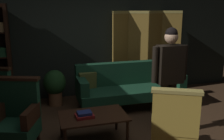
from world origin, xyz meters
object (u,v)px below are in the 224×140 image
at_px(folding_screen, 146,51).
at_px(armchair_wing_right, 16,119).
at_px(potted_plant, 55,85).
at_px(book_navy_cloth, 84,113).
at_px(coffee_table, 93,118).
at_px(armchair_gilt_accent, 174,126).
at_px(standing_figure, 169,72).
at_px(velvet_couch, 129,85).
at_px(book_red_leather, 85,116).

bearing_deg(folding_screen, armchair_wing_right, -144.74).
xyz_separation_m(potted_plant, book_navy_cloth, (0.30, -1.73, 0.06)).
distance_m(coffee_table, armchair_gilt_accent, 1.21).
height_order(coffee_table, armchair_gilt_accent, armchair_gilt_accent).
bearing_deg(standing_figure, armchair_wing_right, 176.32).
height_order(velvet_couch, standing_figure, standing_figure).
xyz_separation_m(velvet_couch, book_navy_cloth, (-1.14, -1.25, 0.03)).
bearing_deg(armchair_gilt_accent, book_navy_cloth, 143.55).
distance_m(armchair_gilt_accent, armchair_wing_right, 2.14).
bearing_deg(folding_screen, potted_plant, -171.90).
bearing_deg(armchair_wing_right, folding_screen, 35.26).
bearing_deg(coffee_table, standing_figure, -5.94).
relative_size(armchair_gilt_accent, book_red_leather, 4.02).
relative_size(standing_figure, book_red_leather, 6.57).
distance_m(coffee_table, potted_plant, 1.74).
height_order(coffee_table, standing_figure, standing_figure).
height_order(armchair_gilt_accent, armchair_wing_right, same).
xyz_separation_m(folding_screen, standing_figure, (-0.54, -2.11, 0.04)).
distance_m(coffee_table, book_red_leather, 0.16).
bearing_deg(folding_screen, armchair_gilt_accent, -106.23).
bearing_deg(armchair_wing_right, potted_plant, 68.83).
relative_size(folding_screen, coffee_table, 1.90).
bearing_deg(armchair_gilt_accent, coffee_table, 138.14).
height_order(folding_screen, book_red_leather, folding_screen).
bearing_deg(potted_plant, armchair_wing_right, -111.17).
height_order(armchair_gilt_accent, book_red_leather, armchair_gilt_accent).
distance_m(armchair_gilt_accent, standing_figure, 0.91).
xyz_separation_m(armchair_wing_right, book_red_leather, (0.94, -0.06, -0.05)).
relative_size(coffee_table, potted_plant, 1.34).
relative_size(potted_plant, book_navy_cloth, 3.62).
xyz_separation_m(velvet_couch, armchair_wing_right, (-2.09, -1.19, 0.04)).
bearing_deg(standing_figure, potted_plant, 131.48).
height_order(potted_plant, book_red_leather, potted_plant).
bearing_deg(book_red_leather, standing_figure, -3.56).
height_order(armchair_wing_right, potted_plant, armchair_wing_right).
relative_size(velvet_couch, book_red_leather, 8.19).
bearing_deg(armchair_wing_right, standing_figure, -3.68).
xyz_separation_m(folding_screen, book_red_leather, (-1.84, -2.03, -0.54)).
bearing_deg(folding_screen, book_red_leather, -132.20).
xyz_separation_m(velvet_couch, book_red_leather, (-1.14, -1.25, -0.01)).
distance_m(folding_screen, book_navy_cloth, 2.79).
bearing_deg(coffee_table, book_navy_cloth, -163.41).
bearing_deg(folding_screen, standing_figure, -104.39).
relative_size(velvet_couch, potted_plant, 2.84).
bearing_deg(book_navy_cloth, coffee_table, 16.59).
distance_m(velvet_couch, book_navy_cloth, 1.70).
distance_m(coffee_table, book_navy_cloth, 0.18).
xyz_separation_m(armchair_gilt_accent, book_navy_cloth, (-1.03, 0.76, -0.01)).
bearing_deg(armchair_gilt_accent, folding_screen, 73.77).
distance_m(potted_plant, book_navy_cloth, 1.76).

